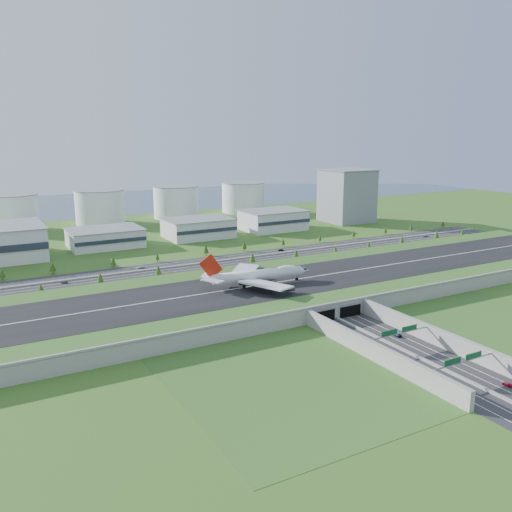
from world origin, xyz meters
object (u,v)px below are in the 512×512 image
fuel_tank_a (12,213)px  car_5 (281,250)px  boeing_747 (257,275)px  office_tower (347,196)px  car_2 (397,335)px  car_6 (425,236)px  car_4 (64,282)px  car_0 (365,339)px  car_1 (437,374)px  car_7 (140,267)px  car_3 (508,384)px

fuel_tank_a → car_5: fuel_tank_a is taller
boeing_747 → fuel_tank_a: bearing=115.9°
office_tower → car_5: 169.59m
car_2 → fuel_tank_a: bearing=-69.2°
car_5 → car_6: 149.15m
car_2 → car_5: bearing=-102.5°
car_4 → car_5: car_4 is taller
car_5 → car_4: bearing=-68.2°
car_0 → car_1: size_ratio=1.02×
fuel_tank_a → car_4: fuel_tank_a is taller
office_tower → boeing_747: size_ratio=0.81×
office_tower → boeing_747: (-218.88, -193.37, -13.52)m
car_4 → car_7: bearing=-57.6°
car_0 → car_6: size_ratio=0.70×
boeing_747 → car_3: bearing=-70.8°
boeing_747 → car_4: size_ratio=14.83×
car_3 → car_5: (49.75, 246.07, 0.10)m
car_2 → car_5: (50.11, 186.49, 0.02)m
office_tower → car_3: size_ratio=11.97×
office_tower → car_1: bearing=-123.0°
car_0 → car_6: bearing=57.9°
office_tower → car_7: office_tower is taller
boeing_747 → car_2: size_ratio=12.65×
car_1 → car_3: bearing=-62.2°
office_tower → car_1: (-206.27, -318.16, -26.70)m
car_6 → car_7: car_7 is taller
fuel_tank_a → car_7: fuel_tank_a is taller
car_5 → car_7: size_ratio=0.80×
car_1 → car_7: 231.86m
car_3 → car_0: bearing=-80.2°
fuel_tank_a → car_7: bearing=-73.0°
car_6 → car_7: size_ratio=1.03×
car_2 → car_4: 211.18m
fuel_tank_a → car_3: size_ratio=10.88×
car_5 → car_6: (148.55, -13.33, 0.07)m
car_4 → car_1: bearing=-135.7°
boeing_747 → car_4: (-92.51, 87.47, -13.08)m
car_2 → car_7: size_ratio=0.92×
office_tower → car_0: office_tower is taller
car_1 → car_5: size_ratio=0.88×
car_4 → car_6: bearing=-71.9°
office_tower → fuel_tank_a: bearing=160.2°
office_tower → car_6: (8.71, -105.52, -26.54)m
car_1 → car_6: size_ratio=0.69×
car_1 → car_0: bearing=79.3°
car_1 → boeing_747: bearing=83.8°
boeing_747 → car_1: boeing_747 is taller
car_0 → car_2: (17.20, -3.05, 0.03)m
office_tower → car_0: size_ratio=13.02×
car_0 → office_tower: bearing=72.7°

